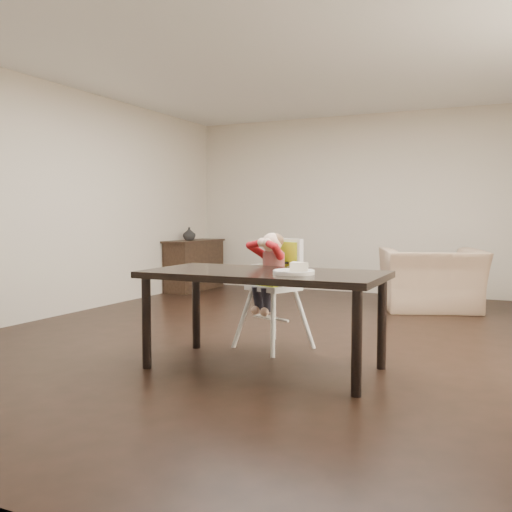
{
  "coord_description": "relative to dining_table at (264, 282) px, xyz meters",
  "views": [
    {
      "loc": [
        1.89,
        -5.07,
        1.17
      ],
      "look_at": [
        -0.14,
        -0.66,
        0.83
      ],
      "focal_mm": 40.0,
      "sensor_mm": 36.0,
      "label": 1
    }
  ],
  "objects": [
    {
      "name": "dining_table",
      "position": [
        0.0,
        0.0,
        0.0
      ],
      "size": [
        1.8,
        0.9,
        0.75
      ],
      "color": "black",
      "rests_on": "ground"
    },
    {
      "name": "ground",
      "position": [
        -0.14,
        1.14,
        -0.67
      ],
      "size": [
        7.0,
        7.0,
        0.0
      ],
      "primitive_type": "plane",
      "color": "black",
      "rests_on": "ground"
    },
    {
      "name": "room_walls",
      "position": [
        -0.14,
        1.14,
        1.18
      ],
      "size": [
        6.02,
        7.02,
        2.71
      ],
      "color": "beige",
      "rests_on": "ground"
    },
    {
      "name": "sideboard",
      "position": [
        -2.92,
        3.84,
        -0.27
      ],
      "size": [
        0.44,
        1.26,
        0.79
      ],
      "color": "black",
      "rests_on": "ground"
    },
    {
      "name": "armchair",
      "position": [
        0.78,
        3.34,
        -0.16
      ],
      "size": [
        1.36,
        1.11,
        1.02
      ],
      "primitive_type": "imported",
      "rotation": [
        0.0,
        0.0,
        3.48
      ],
      "color": "tan",
      "rests_on": "ground"
    },
    {
      "name": "high_chair",
      "position": [
        -0.19,
        0.68,
        0.05
      ],
      "size": [
        0.56,
        0.56,
        1.02
      ],
      "rotation": [
        0.0,
        0.0,
        -0.4
      ],
      "color": "white",
      "rests_on": "ground"
    },
    {
      "name": "vase",
      "position": [
        -2.92,
        3.69,
        0.22
      ],
      "size": [
        0.26,
        0.26,
        0.2
      ],
      "primitive_type": "imported",
      "rotation": [
        0.0,
        0.0,
        -0.35
      ],
      "color": "#99999E",
      "rests_on": "sideboard"
    },
    {
      "name": "plate",
      "position": [
        0.29,
        -0.11,
        0.11
      ],
      "size": [
        0.37,
        0.37,
        0.09
      ],
      "rotation": [
        0.0,
        0.0,
        0.24
      ],
      "color": "white",
      "rests_on": "dining_table"
    }
  ]
}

